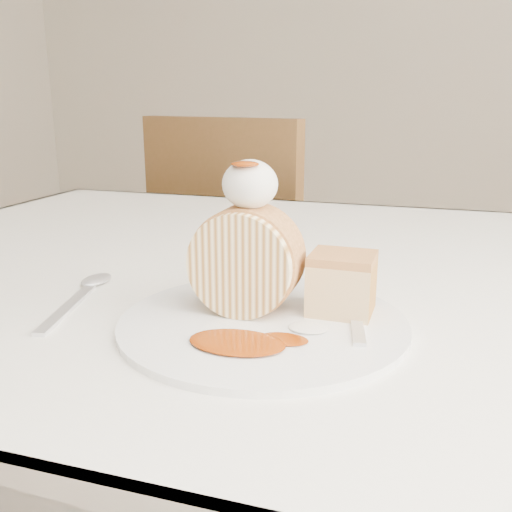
% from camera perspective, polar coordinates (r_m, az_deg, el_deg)
% --- Properties ---
extents(table, '(1.40, 0.90, 0.75)m').
position_cam_1_polar(table, '(0.74, 9.06, -7.88)').
color(table, white).
rests_on(table, ground).
extents(chair_far, '(0.52, 0.52, 0.91)m').
position_cam_1_polar(chair_far, '(1.51, -1.20, -1.11)').
color(chair_far, brown).
rests_on(chair_far, ground).
extents(plate, '(0.27, 0.27, 0.01)m').
position_cam_1_polar(plate, '(0.53, 0.71, -6.70)').
color(plate, white).
rests_on(plate, table).
extents(roulade_slice, '(0.10, 0.05, 0.10)m').
position_cam_1_polar(roulade_slice, '(0.53, -1.03, -0.47)').
color(roulade_slice, '#FFE8B1').
rests_on(roulade_slice, plate).
extents(cake_chunk, '(0.06, 0.05, 0.05)m').
position_cam_1_polar(cake_chunk, '(0.54, 8.56, -3.09)').
color(cake_chunk, '#CD874D').
rests_on(cake_chunk, plate).
extents(whipped_cream, '(0.05, 0.05, 0.05)m').
position_cam_1_polar(whipped_cream, '(0.52, -0.61, 7.19)').
color(whipped_cream, silver).
rests_on(whipped_cream, roulade_slice).
extents(caramel_drizzle, '(0.03, 0.02, 0.01)m').
position_cam_1_polar(caramel_drizzle, '(0.51, -1.11, 9.82)').
color(caramel_drizzle, '#882F05').
rests_on(caramel_drizzle, whipped_cream).
extents(caramel_pool, '(0.08, 0.05, 0.00)m').
position_cam_1_polar(caramel_pool, '(0.48, -1.92, -8.60)').
color(caramel_pool, '#882F05').
rests_on(caramel_pool, plate).
extents(fork, '(0.05, 0.16, 0.00)m').
position_cam_1_polar(fork, '(0.53, 9.98, -6.26)').
color(fork, silver).
rests_on(fork, plate).
extents(spoon, '(0.06, 0.16, 0.00)m').
position_cam_1_polar(spoon, '(0.60, -18.36, -4.99)').
color(spoon, silver).
rests_on(spoon, table).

